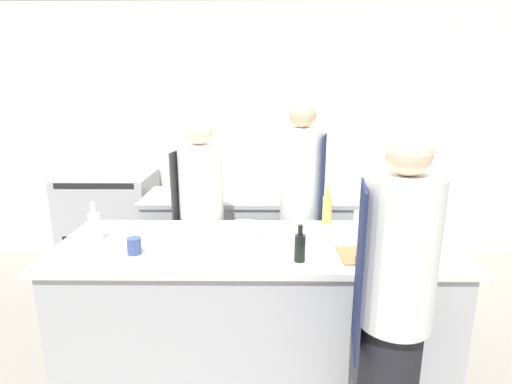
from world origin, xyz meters
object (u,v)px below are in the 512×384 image
(oven_range, at_px, (111,220))
(stockpot, at_px, (189,180))
(chef_at_prep_near, at_px, (394,309))
(bottle_vinegar, at_px, (327,210))
(bottle_wine, at_px, (300,247))
(bottle_olive_oil, at_px, (95,226))
(bowl_wooden_salad, at_px, (244,230))
(chef_at_stove, at_px, (301,210))
(chef_at_pass_far, at_px, (202,225))
(bowl_prep_small, at_px, (165,234))
(bowl_mixing_large, at_px, (400,227))
(cup, at_px, (134,246))
(bowl_ceramic_blue, at_px, (322,236))

(oven_range, xyz_separation_m, stockpot, (0.95, -0.42, 0.55))
(chef_at_prep_near, distance_m, bottle_vinegar, 1.07)
(bottle_vinegar, relative_size, bottle_wine, 1.33)
(bottle_olive_oil, relative_size, bowl_wooden_salad, 0.95)
(chef_at_stove, bearing_deg, chef_at_pass_far, -62.12)
(chef_at_pass_far, distance_m, bottle_olive_oil, 0.84)
(bottle_vinegar, relative_size, bowl_prep_small, 1.07)
(chef_at_prep_near, bearing_deg, bottle_olive_oil, 78.29)
(bowl_mixing_large, xyz_separation_m, cup, (-1.72, -0.37, 0.01))
(chef_at_stove, xyz_separation_m, cup, (-1.10, -0.97, 0.07))
(bottle_vinegar, bearing_deg, chef_at_stove, 108.62)
(chef_at_pass_far, height_order, bowl_ceramic_blue, chef_at_pass_far)
(bottle_olive_oil, relative_size, cup, 2.57)
(bottle_olive_oil, height_order, bowl_mixing_large, bottle_olive_oil)
(bowl_ceramic_blue, xyz_separation_m, bowl_wooden_salad, (-0.51, 0.12, -0.00))
(bottle_olive_oil, bearing_deg, bowl_wooden_salad, 7.09)
(chef_at_prep_near, xyz_separation_m, chef_at_stove, (-0.30, 1.48, 0.05))
(bowl_prep_small, relative_size, bowl_wooden_salad, 1.00)
(chef_at_prep_near, xyz_separation_m, cup, (-1.40, 0.50, 0.12))
(bottle_vinegar, bearing_deg, bottle_olive_oil, -168.20)
(bottle_vinegar, bearing_deg, chef_at_prep_near, -81.37)
(chef_at_stove, distance_m, bowl_mixing_large, 0.87)
(stockpot, bearing_deg, oven_range, 156.07)
(cup, bearing_deg, chef_at_stove, 41.60)
(bottle_vinegar, height_order, bowl_prep_small, bottle_vinegar)
(oven_range, bearing_deg, stockpot, -23.93)
(chef_at_prep_near, xyz_separation_m, bottle_wine, (-0.42, 0.40, 0.15))
(bowl_wooden_salad, height_order, stockpot, stockpot)
(bottle_wine, bearing_deg, bowl_mixing_large, 32.41)
(chef_at_stove, relative_size, bottle_olive_oil, 6.98)
(chef_at_pass_far, distance_m, stockpot, 0.78)
(chef_at_stove, distance_m, bottle_olive_oil, 1.61)
(bottle_olive_oil, bearing_deg, bowl_ceramic_blue, -0.10)
(bottle_wine, bearing_deg, bowl_prep_small, 157.67)
(bottle_wine, relative_size, bowl_mixing_large, 1.20)
(chef_at_stove, relative_size, bowl_prep_small, 6.64)
(chef_at_pass_far, height_order, bowl_mixing_large, chef_at_pass_far)
(bowl_ceramic_blue, height_order, stockpot, stockpot)
(oven_range, bearing_deg, bowl_mixing_large, -30.52)
(chef_at_pass_far, height_order, bowl_prep_small, chef_at_pass_far)
(chef_at_stove, distance_m, stockpot, 1.15)
(bottle_vinegar, distance_m, bowl_wooden_salad, 0.64)
(bottle_vinegar, height_order, cup, bottle_vinegar)
(chef_at_prep_near, xyz_separation_m, stockpot, (-1.33, 1.98, 0.20))
(oven_range, bearing_deg, bowl_prep_small, -58.78)
(oven_range, height_order, bottle_olive_oil, bottle_olive_oil)
(chef_at_pass_far, xyz_separation_m, bowl_mixing_large, (1.43, -0.39, 0.12))
(bowl_wooden_salad, xyz_separation_m, cup, (-0.65, -0.34, 0.02))
(chef_at_pass_far, distance_m, bowl_wooden_salad, 0.57)
(chef_at_pass_far, relative_size, bowl_ceramic_blue, 6.54)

